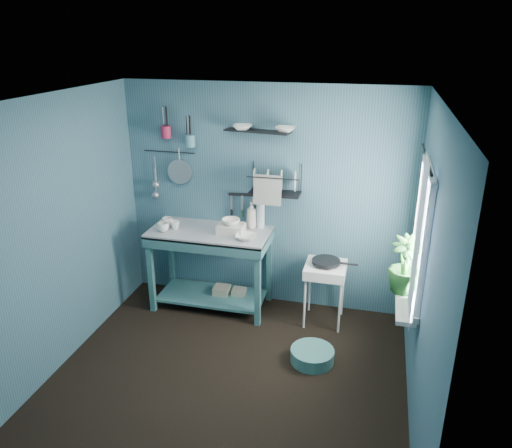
% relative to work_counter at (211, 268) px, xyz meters
% --- Properties ---
extents(floor, '(3.20, 3.20, 0.00)m').
position_rel_work_counter_xyz_m(floor, '(0.56, -1.20, -0.47)').
color(floor, black).
rests_on(floor, ground).
extents(ceiling, '(3.20, 3.20, 0.00)m').
position_rel_work_counter_xyz_m(ceiling, '(0.56, -1.20, 2.03)').
color(ceiling, silver).
rests_on(ceiling, ground).
extents(wall_back, '(3.20, 0.00, 3.20)m').
position_rel_work_counter_xyz_m(wall_back, '(0.56, 0.30, 0.78)').
color(wall_back, '#335868').
rests_on(wall_back, ground).
extents(wall_front, '(3.20, 0.00, 3.20)m').
position_rel_work_counter_xyz_m(wall_front, '(0.56, -2.70, 0.78)').
color(wall_front, '#335868').
rests_on(wall_front, ground).
extents(wall_left, '(0.00, 3.00, 3.00)m').
position_rel_work_counter_xyz_m(wall_left, '(-1.04, -1.20, 0.78)').
color(wall_left, '#335868').
rests_on(wall_left, ground).
extents(wall_right, '(0.00, 3.00, 3.00)m').
position_rel_work_counter_xyz_m(wall_right, '(2.16, -1.20, 0.78)').
color(wall_right, '#335868').
rests_on(wall_right, ground).
extents(work_counter, '(1.40, 0.83, 0.94)m').
position_rel_work_counter_xyz_m(work_counter, '(0.00, 0.00, 0.00)').
color(work_counter, '#316367').
rests_on(work_counter, floor).
extents(mug_left, '(0.12, 0.12, 0.10)m').
position_rel_work_counter_xyz_m(mug_left, '(-0.48, -0.16, 0.52)').
color(mug_left, white).
rests_on(mug_left, work_counter).
extents(mug_mid, '(0.14, 0.14, 0.09)m').
position_rel_work_counter_xyz_m(mug_mid, '(-0.38, -0.06, 0.52)').
color(mug_mid, white).
rests_on(mug_mid, work_counter).
extents(mug_right, '(0.17, 0.17, 0.10)m').
position_rel_work_counter_xyz_m(mug_right, '(-0.50, 0.00, 0.52)').
color(mug_right, white).
rests_on(mug_right, work_counter).
extents(wash_tub, '(0.28, 0.22, 0.10)m').
position_rel_work_counter_xyz_m(wash_tub, '(0.25, -0.02, 0.52)').
color(wash_tub, beige).
rests_on(wash_tub, work_counter).
extents(tub_bowl, '(0.20, 0.19, 0.06)m').
position_rel_work_counter_xyz_m(tub_bowl, '(0.25, -0.02, 0.60)').
color(tub_bowl, white).
rests_on(tub_bowl, wash_tub).
extents(soap_bottle, '(0.11, 0.12, 0.30)m').
position_rel_work_counter_xyz_m(soap_bottle, '(0.42, 0.20, 0.62)').
color(soap_bottle, beige).
rests_on(soap_bottle, work_counter).
extents(water_bottle, '(0.09, 0.09, 0.28)m').
position_rel_work_counter_xyz_m(water_bottle, '(0.52, 0.22, 0.61)').
color(water_bottle, silver).
rests_on(water_bottle, work_counter).
extents(counter_bowl, '(0.22, 0.22, 0.05)m').
position_rel_work_counter_xyz_m(counter_bowl, '(0.45, -0.15, 0.50)').
color(counter_bowl, white).
rests_on(counter_bowl, work_counter).
extents(hotplate_stand, '(0.47, 0.47, 0.68)m').
position_rel_work_counter_xyz_m(hotplate_stand, '(1.29, -0.03, -0.13)').
color(hotplate_stand, white).
rests_on(hotplate_stand, floor).
extents(frying_pan, '(0.30, 0.30, 0.03)m').
position_rel_work_counter_xyz_m(frying_pan, '(1.29, -0.03, 0.25)').
color(frying_pan, black).
rests_on(frying_pan, hotplate_stand).
extents(knife_strip, '(0.32, 0.06, 0.03)m').
position_rel_work_counter_xyz_m(knife_strip, '(0.30, 0.27, 0.82)').
color(knife_strip, black).
rests_on(knife_strip, wall_back).
extents(dish_rack, '(0.58, 0.31, 0.32)m').
position_rel_work_counter_xyz_m(dish_rack, '(0.69, 0.17, 1.04)').
color(dish_rack, black).
rests_on(dish_rack, wall_back).
extents(upper_shelf, '(0.72, 0.27, 0.01)m').
position_rel_work_counter_xyz_m(upper_shelf, '(0.49, 0.20, 1.55)').
color(upper_shelf, black).
rests_on(upper_shelf, wall_back).
extents(shelf_bowl_left, '(0.22, 0.22, 0.05)m').
position_rel_work_counter_xyz_m(shelf_bowl_left, '(0.33, 0.20, 1.59)').
color(shelf_bowl_left, white).
rests_on(shelf_bowl_left, upper_shelf).
extents(shelf_bowl_right, '(0.22, 0.22, 0.05)m').
position_rel_work_counter_xyz_m(shelf_bowl_right, '(0.78, 0.20, 1.62)').
color(shelf_bowl_right, white).
rests_on(shelf_bowl_right, upper_shelf).
extents(utensil_cup_magenta, '(0.11, 0.11, 0.13)m').
position_rel_work_counter_xyz_m(utensil_cup_magenta, '(-0.55, 0.22, 1.49)').
color(utensil_cup_magenta, '#A21E41').
rests_on(utensil_cup_magenta, wall_back).
extents(utensil_cup_teal, '(0.11, 0.11, 0.13)m').
position_rel_work_counter_xyz_m(utensil_cup_teal, '(-0.27, 0.22, 1.40)').
color(utensil_cup_teal, teal).
rests_on(utensil_cup_teal, wall_back).
extents(colander, '(0.28, 0.03, 0.28)m').
position_rel_work_counter_xyz_m(colander, '(-0.43, 0.25, 1.04)').
color(colander, '#A3A5AB').
rests_on(colander, wall_back).
extents(ladle_outer, '(0.01, 0.01, 0.30)m').
position_rel_work_counter_xyz_m(ladle_outer, '(-0.73, 0.26, 1.04)').
color(ladle_outer, '#A3A5AB').
rests_on(ladle_outer, wall_back).
extents(ladle_inner, '(0.01, 0.01, 0.30)m').
position_rel_work_counter_xyz_m(ladle_inner, '(-0.74, 0.26, 0.91)').
color(ladle_inner, '#A3A5AB').
rests_on(ladle_inner, wall_back).
extents(hook_rail, '(0.60, 0.01, 0.01)m').
position_rel_work_counter_xyz_m(hook_rail, '(-0.54, 0.27, 1.25)').
color(hook_rail, black).
rests_on(hook_rail, wall_back).
extents(window_glass, '(0.00, 1.10, 1.10)m').
position_rel_work_counter_xyz_m(window_glass, '(2.15, -0.75, 0.93)').
color(window_glass, white).
rests_on(window_glass, wall_right).
extents(windowsill, '(0.16, 0.95, 0.04)m').
position_rel_work_counter_xyz_m(windowsill, '(2.06, -0.75, 0.34)').
color(windowsill, white).
rests_on(windowsill, wall_right).
extents(curtain, '(0.00, 1.35, 1.35)m').
position_rel_work_counter_xyz_m(curtain, '(2.08, -1.05, 0.98)').
color(curtain, white).
rests_on(curtain, wall_right).
extents(curtain_rod, '(0.02, 1.05, 0.02)m').
position_rel_work_counter_xyz_m(curtain_rod, '(2.10, -0.75, 1.58)').
color(curtain_rod, black).
rests_on(curtain_rod, wall_right).
extents(potted_plant, '(0.33, 0.33, 0.52)m').
position_rel_work_counter_xyz_m(potted_plant, '(2.04, -0.70, 0.62)').
color(potted_plant, '#2C702E').
rests_on(potted_plant, windowsill).
extents(storage_tin_large, '(0.18, 0.18, 0.22)m').
position_rel_work_counter_xyz_m(storage_tin_large, '(0.10, 0.05, -0.36)').
color(storage_tin_large, gray).
rests_on(storage_tin_large, floor).
extents(storage_tin_small, '(0.15, 0.15, 0.20)m').
position_rel_work_counter_xyz_m(storage_tin_small, '(0.30, 0.08, -0.37)').
color(storage_tin_small, gray).
rests_on(storage_tin_small, floor).
extents(floor_basin, '(0.42, 0.42, 0.13)m').
position_rel_work_counter_xyz_m(floor_basin, '(1.28, -0.78, -0.40)').
color(floor_basin, teal).
rests_on(floor_basin, floor).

